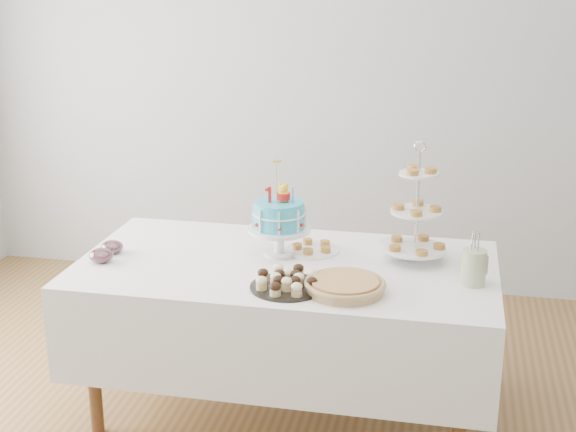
% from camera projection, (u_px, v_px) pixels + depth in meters
% --- Properties ---
extents(walls, '(5.04, 4.04, 2.70)m').
position_uv_depth(walls, '(271.00, 155.00, 3.24)').
color(walls, '#A4A7A9').
rests_on(walls, floor).
extents(table, '(1.92, 1.02, 0.77)m').
position_uv_depth(table, '(286.00, 308.00, 3.77)').
color(table, white).
rests_on(table, floor).
extents(birthday_cake, '(0.30, 0.30, 0.45)m').
position_uv_depth(birthday_cake, '(279.00, 231.00, 3.76)').
color(birthday_cake, white).
rests_on(birthday_cake, table).
extents(cupcake_tray, '(0.32, 0.32, 0.07)m').
position_uv_depth(cupcake_tray, '(287.00, 280.00, 3.40)').
color(cupcake_tray, black).
rests_on(cupcake_tray, table).
extents(pie, '(0.35, 0.35, 0.05)m').
position_uv_depth(pie, '(345.00, 285.00, 3.36)').
color(pie, tan).
rests_on(pie, table).
extents(tiered_stand, '(0.29, 0.29, 0.57)m').
position_uv_depth(tiered_stand, '(417.00, 212.00, 3.65)').
color(tiered_stand, silver).
rests_on(tiered_stand, table).
extents(plate_stack, '(0.16, 0.16, 0.06)m').
position_uv_depth(plate_stack, '(396.00, 249.00, 3.79)').
color(plate_stack, white).
rests_on(plate_stack, table).
extents(pastry_plate, '(0.26, 0.26, 0.04)m').
position_uv_depth(pastry_plate, '(313.00, 248.00, 3.84)').
color(pastry_plate, white).
rests_on(pastry_plate, table).
extents(jam_bowl_a, '(0.11, 0.11, 0.07)m').
position_uv_depth(jam_bowl_a, '(101.00, 256.00, 3.70)').
color(jam_bowl_a, silver).
rests_on(jam_bowl_a, table).
extents(jam_bowl_b, '(0.11, 0.11, 0.06)m').
position_uv_depth(jam_bowl_b, '(112.00, 247.00, 3.82)').
color(jam_bowl_b, silver).
rests_on(jam_bowl_b, table).
extents(utensil_pitcher, '(0.11, 0.11, 0.24)m').
position_uv_depth(utensil_pitcher, '(474.00, 266.00, 3.43)').
color(utensil_pitcher, beige).
rests_on(utensil_pitcher, table).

